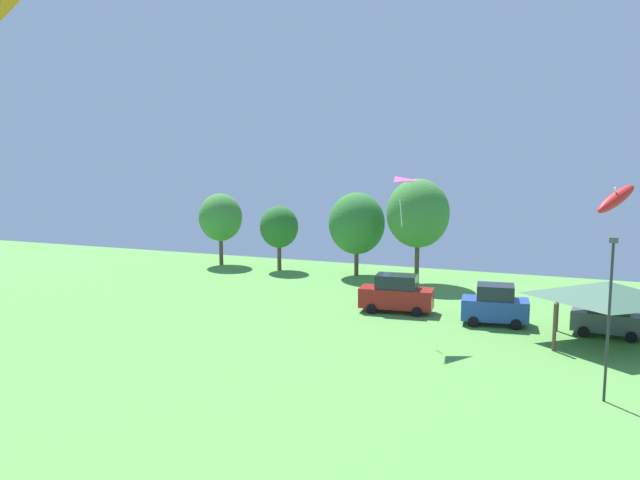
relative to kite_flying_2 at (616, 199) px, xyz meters
The scene contains 11 objects.
kite_flying_2 is the anchor object (origin of this frame).
kite_flying_4 11.76m from the kite_flying_2, behind, with size 1.75×1.90×2.46m.
parked_car_leftmost 15.53m from the kite_flying_2, 156.35° to the left, with size 4.93×2.29×2.52m.
parked_car_second_from_left 10.53m from the kite_flying_2, 143.02° to the left, with size 4.20×2.44×2.50m.
parked_car_third_from_left 8.46m from the kite_flying_2, 87.04° to the left, with size 4.19×2.29×2.20m.
park_pavilion 5.76m from the kite_flying_2, 90.38° to the left, with size 6.73×5.42×3.60m.
light_post_2 7.80m from the kite_flying_2, 92.88° to the right, with size 0.36×0.20×7.18m.
treeline_tree_0 36.59m from the kite_flying_2, 152.06° to the left, with size 3.95×3.95×6.56m.
treeline_tree_1 31.14m from the kite_flying_2, 147.67° to the left, with size 3.35×3.35×5.68m.
treeline_tree_2 25.39m from the kite_flying_2, 138.96° to the left, with size 4.70×4.70×7.02m.
treeline_tree_3 20.50m from the kite_flying_2, 131.54° to the left, with size 4.95×4.95×8.34m.
Camera 1 is at (3.88, 0.97, 11.07)m, focal length 38.00 mm.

